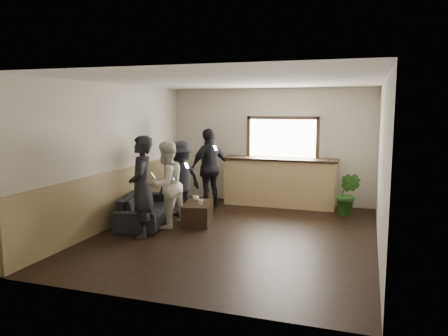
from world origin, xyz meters
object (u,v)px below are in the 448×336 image
(cup_a, at_px, (196,198))
(coffee_table, at_px, (198,213))
(potted_plant, at_px, (348,194))
(person_d, at_px, (210,168))
(person_a, at_px, (142,187))
(bar_counter, at_px, (280,179))
(cup_b, at_px, (200,202))
(person_c, at_px, (181,179))
(sofa, at_px, (146,207))
(person_b, at_px, (166,185))

(cup_a, bearing_deg, coffee_table, -57.90)
(potted_plant, distance_m, person_d, 3.17)
(cup_a, height_order, person_a, person_a)
(coffee_table, distance_m, potted_plant, 3.30)
(bar_counter, height_order, person_a, bar_counter)
(person_a, height_order, person_d, person_d)
(cup_b, relative_size, person_c, 0.07)
(cup_b, bearing_deg, sofa, -174.63)
(bar_counter, xyz_separation_m, coffee_table, (-1.26, -2.12, -0.43))
(bar_counter, bearing_deg, person_d, -156.44)
(person_a, xyz_separation_m, person_b, (0.13, 0.72, -0.07))
(cup_a, bearing_deg, person_c, 148.32)
(person_a, bearing_deg, person_b, 144.07)
(sofa, xyz_separation_m, person_d, (0.77, 1.68, 0.63))
(person_a, bearing_deg, person_d, 147.77)
(cup_b, distance_m, person_a, 1.37)
(cup_a, relative_size, person_b, 0.07)
(sofa, height_order, person_b, person_b)
(cup_b, bearing_deg, coffee_table, 130.96)
(bar_counter, relative_size, coffee_table, 2.89)
(cup_b, xyz_separation_m, person_c, (-0.71, 0.62, 0.34))
(coffee_table, distance_m, person_a, 1.53)
(bar_counter, bearing_deg, potted_plant, -17.27)
(cup_a, xyz_separation_m, person_c, (-0.47, 0.29, 0.34))
(potted_plant, distance_m, person_a, 4.49)
(sofa, height_order, cup_a, sofa)
(cup_b, relative_size, person_b, 0.06)
(bar_counter, distance_m, potted_plant, 1.68)
(sofa, height_order, person_a, person_a)
(person_d, bearing_deg, cup_b, 45.30)
(sofa, distance_m, person_d, 1.96)
(bar_counter, height_order, cup_b, bar_counter)
(person_d, bearing_deg, sofa, 7.00)
(coffee_table, height_order, person_a, person_a)
(potted_plant, distance_m, person_b, 3.95)
(potted_plant, xyz_separation_m, person_c, (-3.45, -1.13, 0.34))
(person_a, bearing_deg, coffee_table, 128.47)
(person_a, xyz_separation_m, person_c, (-0.00, 1.71, -0.11))
(sofa, xyz_separation_m, potted_plant, (3.90, 1.86, 0.17))
(bar_counter, relative_size, person_b, 1.59)
(sofa, height_order, cup_b, sofa)
(cup_b, bearing_deg, potted_plant, 32.52)
(person_a, bearing_deg, sofa, 179.32)
(potted_plant, bearing_deg, cup_b, -147.48)
(cup_a, bearing_deg, cup_b, -54.30)
(cup_b, distance_m, potted_plant, 3.26)
(coffee_table, relative_size, cup_a, 7.37)
(sofa, height_order, potted_plant, potted_plant)
(coffee_table, bearing_deg, person_d, 100.79)
(sofa, distance_m, person_c, 1.00)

